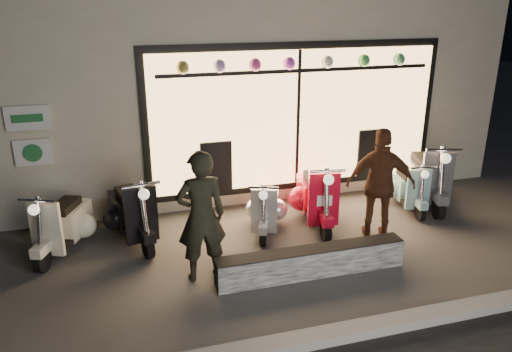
{
  "coord_description": "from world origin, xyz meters",
  "views": [
    {
      "loc": [
        -2.34,
        -6.17,
        3.6
      ],
      "look_at": [
        -0.36,
        0.6,
        1.05
      ],
      "focal_mm": 35.0,
      "sensor_mm": 36.0,
      "label": 1
    }
  ],
  "objects_px": {
    "man": "(201,217)",
    "woman": "(381,184)",
    "graffiti_barrier": "(311,262)",
    "scooter_silver": "(266,207)",
    "scooter_red": "(315,195)"
  },
  "relations": [
    {
      "from": "man",
      "to": "woman",
      "type": "bearing_deg",
      "value": -173.63
    },
    {
      "from": "graffiti_barrier",
      "to": "man",
      "type": "xyz_separation_m",
      "value": [
        -1.42,
        0.36,
        0.7
      ]
    },
    {
      "from": "scooter_silver",
      "to": "man",
      "type": "relative_size",
      "value": 0.69
    },
    {
      "from": "graffiti_barrier",
      "to": "man",
      "type": "relative_size",
      "value": 1.47
    },
    {
      "from": "graffiti_barrier",
      "to": "scooter_red",
      "type": "bearing_deg",
      "value": 65.86
    },
    {
      "from": "graffiti_barrier",
      "to": "scooter_silver",
      "type": "relative_size",
      "value": 2.12
    },
    {
      "from": "graffiti_barrier",
      "to": "scooter_red",
      "type": "relative_size",
      "value": 1.71
    },
    {
      "from": "scooter_red",
      "to": "scooter_silver",
      "type": "bearing_deg",
      "value": -165.41
    },
    {
      "from": "scooter_silver",
      "to": "woman",
      "type": "relative_size",
      "value": 0.71
    },
    {
      "from": "graffiti_barrier",
      "to": "scooter_red",
      "type": "distance_m",
      "value": 1.85
    },
    {
      "from": "man",
      "to": "woman",
      "type": "distance_m",
      "value": 2.9
    },
    {
      "from": "graffiti_barrier",
      "to": "scooter_silver",
      "type": "distance_m",
      "value": 1.62
    },
    {
      "from": "scooter_silver",
      "to": "woman",
      "type": "xyz_separation_m",
      "value": [
        1.58,
        -0.81,
        0.52
      ]
    },
    {
      "from": "scooter_silver",
      "to": "scooter_red",
      "type": "height_order",
      "value": "scooter_red"
    },
    {
      "from": "scooter_red",
      "to": "man",
      "type": "xyz_separation_m",
      "value": [
        -2.17,
        -1.31,
        0.46
      ]
    }
  ]
}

